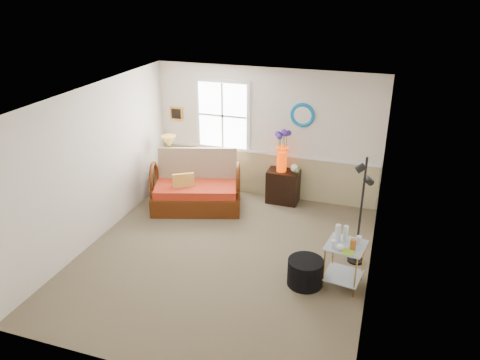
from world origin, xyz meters
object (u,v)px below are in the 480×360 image
(cabinet, at_px, (283,186))
(ottoman, at_px, (305,272))
(loveseat, at_px, (196,182))
(floor_lamp, at_px, (361,212))
(lamp_stand, at_px, (172,177))
(side_table, at_px, (344,265))

(cabinet, distance_m, ottoman, 2.73)
(loveseat, relative_size, floor_lamp, 0.94)
(lamp_stand, relative_size, floor_lamp, 0.39)
(side_table, relative_size, floor_lamp, 0.38)
(lamp_stand, height_order, ottoman, lamp_stand)
(cabinet, relative_size, side_table, 0.99)
(loveseat, height_order, cabinet, loveseat)
(loveseat, distance_m, cabinet, 1.72)
(cabinet, relative_size, ottoman, 1.27)
(loveseat, height_order, lamp_stand, loveseat)
(loveseat, xyz_separation_m, floor_lamp, (3.12, -0.93, 0.34))
(floor_lamp, bearing_deg, cabinet, 112.40)
(side_table, height_order, floor_lamp, floor_lamp)
(floor_lamp, relative_size, ottoman, 3.38)
(loveseat, relative_size, cabinet, 2.52)
(loveseat, distance_m, side_table, 3.40)
(ottoman, bearing_deg, side_table, 17.49)
(loveseat, relative_size, side_table, 2.48)
(lamp_stand, bearing_deg, ottoman, -35.03)
(loveseat, xyz_separation_m, side_table, (2.99, -1.61, -0.21))
(cabinet, height_order, floor_lamp, floor_lamp)
(lamp_stand, height_order, side_table, lamp_stand)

